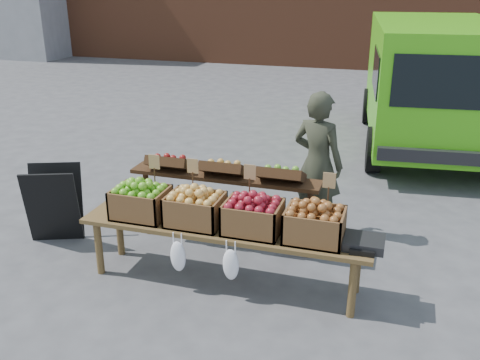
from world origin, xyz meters
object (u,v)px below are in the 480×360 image
(delivery_van, at_px, (432,86))
(crate_red_apples, at_px, (253,217))
(display_bench, at_px, (224,255))
(crate_golden_apples, at_px, (141,203))
(weighing_scale, at_px, (364,243))
(back_table, at_px, (225,200))
(crate_russet_pears, at_px, (195,210))
(crate_green_apples, at_px, (315,225))
(chalkboard_sign, at_px, (54,204))
(vendor, at_px, (318,164))

(delivery_van, xyz_separation_m, crate_red_apples, (-1.58, -5.08, -0.32))
(delivery_van, bearing_deg, display_bench, -115.99)
(display_bench, relative_size, crate_golden_apples, 5.40)
(weighing_scale, bearing_deg, back_table, 154.18)
(delivery_van, height_order, back_table, delivery_van)
(back_table, bearing_deg, crate_golden_apples, -129.20)
(delivery_van, relative_size, crate_golden_apples, 9.16)
(delivery_van, xyz_separation_m, crate_russet_pears, (-2.13, -5.08, -0.32))
(delivery_van, bearing_deg, crate_golden_apples, -123.75)
(crate_russet_pears, bearing_deg, crate_green_apples, 0.00)
(chalkboard_sign, height_order, back_table, back_table)
(vendor, relative_size, chalkboard_sign, 1.90)
(back_table, xyz_separation_m, crate_russet_pears, (-0.04, -0.72, 0.19))
(vendor, bearing_deg, crate_russet_pears, 74.79)
(crate_red_apples, distance_m, weighing_scale, 0.98)
(back_table, height_order, crate_green_apples, back_table)
(chalkboard_sign, height_order, display_bench, chalkboard_sign)
(vendor, relative_size, display_bench, 0.59)
(back_table, relative_size, display_bench, 0.78)
(delivery_van, xyz_separation_m, crate_green_apples, (-1.03, -5.08, -0.32))
(crate_golden_apples, relative_size, weighing_scale, 1.47)
(crate_russet_pears, height_order, weighing_scale, crate_russet_pears)
(delivery_van, relative_size, crate_green_apples, 9.16)
(chalkboard_sign, height_order, crate_golden_apples, crate_golden_apples)
(crate_golden_apples, distance_m, crate_green_apples, 1.65)
(back_table, height_order, crate_russet_pears, back_table)
(crate_golden_apples, bearing_deg, crate_red_apples, 0.00)
(delivery_van, xyz_separation_m, chalkboard_sign, (-3.88, -4.78, -0.60))
(display_bench, xyz_separation_m, crate_russet_pears, (-0.28, 0.00, 0.42))
(display_bench, distance_m, weighing_scale, 1.29)
(delivery_van, bearing_deg, chalkboard_sign, -135.02)
(back_table, relative_size, crate_red_apples, 4.20)
(crate_russet_pears, xyz_separation_m, weighing_scale, (1.52, 0.00, -0.10))
(delivery_van, height_order, crate_russet_pears, delivery_van)
(chalkboard_sign, distance_m, crate_green_apples, 2.88)
(delivery_van, height_order, crate_red_apples, delivery_van)
(vendor, relative_size, crate_green_apples, 3.20)
(vendor, xyz_separation_m, weighing_scale, (0.63, -1.34, -0.19))
(display_bench, height_order, crate_green_apples, crate_green_apples)
(delivery_van, bearing_deg, crate_red_apples, -113.21)
(vendor, bearing_deg, back_table, 54.35)
(display_bench, bearing_deg, crate_golden_apples, 180.00)
(crate_golden_apples, height_order, crate_red_apples, same)
(vendor, distance_m, weighing_scale, 1.49)
(delivery_van, bearing_deg, back_table, -121.58)
(back_table, relative_size, weighing_scale, 6.18)
(back_table, distance_m, crate_red_apples, 0.90)
(chalkboard_sign, bearing_deg, crate_red_apples, -29.02)
(back_table, bearing_deg, chalkboard_sign, -166.74)
(vendor, distance_m, back_table, 1.10)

